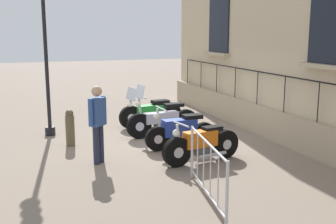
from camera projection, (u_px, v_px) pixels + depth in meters
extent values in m
plane|color=gray|center=(172.00, 141.00, 11.04)|extent=(60.00, 60.00, 0.00)
cube|color=tan|center=(257.00, 119.00, 11.83)|extent=(0.20, 11.98, 0.85)
cube|color=black|center=(333.00, 4.00, 8.84)|extent=(0.06, 1.36, 2.54)
cube|color=tan|center=(325.00, 67.00, 9.07)|extent=(0.24, 1.56, 0.10)
cube|color=black|center=(219.00, 13.00, 13.70)|extent=(0.06, 1.36, 2.54)
cube|color=tan|center=(216.00, 54.00, 13.92)|extent=(0.24, 1.56, 0.10)
cube|color=black|center=(258.00, 71.00, 11.56)|extent=(0.03, 10.06, 0.03)
cylinder|color=black|center=(188.00, 71.00, 16.28)|extent=(0.02, 0.02, 0.92)
cylinder|color=black|center=(201.00, 75.00, 15.12)|extent=(0.02, 0.02, 0.92)
cylinder|color=black|center=(217.00, 78.00, 13.96)|extent=(0.02, 0.02, 0.92)
cylinder|color=black|center=(235.00, 83.00, 12.81)|extent=(0.02, 0.02, 0.92)
cylinder|color=black|center=(257.00, 88.00, 11.65)|extent=(0.02, 0.02, 0.92)
cylinder|color=black|center=(284.00, 94.00, 10.49)|extent=(0.02, 0.02, 0.92)
cylinder|color=black|center=(318.00, 102.00, 9.33)|extent=(0.02, 0.02, 0.92)
cylinder|color=black|center=(130.00, 117.00, 12.38)|extent=(0.70, 0.23, 0.69)
cylinder|color=silver|center=(130.00, 117.00, 12.38)|extent=(0.26, 0.19, 0.24)
cylinder|color=black|center=(170.00, 113.00, 12.99)|extent=(0.70, 0.23, 0.69)
cylinder|color=silver|center=(170.00, 113.00, 12.99)|extent=(0.26, 0.19, 0.24)
cube|color=#1E842D|center=(149.00, 110.00, 12.63)|extent=(0.95, 0.46, 0.28)
cube|color=#4C4C51|center=(152.00, 116.00, 12.71)|extent=(0.58, 0.34, 0.24)
cube|color=black|center=(160.00, 102.00, 12.75)|extent=(0.55, 0.37, 0.10)
cylinder|color=silver|center=(132.00, 108.00, 12.35)|extent=(0.17, 0.08, 0.56)
cylinder|color=silver|center=(133.00, 99.00, 12.31)|extent=(0.14, 0.74, 0.04)
sphere|color=white|center=(130.00, 105.00, 12.29)|extent=(0.16, 0.16, 0.16)
cylinder|color=silver|center=(160.00, 121.00, 12.66)|extent=(0.82, 0.19, 0.08)
cube|color=silver|center=(131.00, 94.00, 12.26)|extent=(0.20, 0.62, 0.36)
cylinder|color=black|center=(139.00, 126.00, 11.26)|extent=(0.70, 0.19, 0.69)
cylinder|color=silver|center=(139.00, 126.00, 11.26)|extent=(0.25, 0.17, 0.24)
cylinder|color=black|center=(186.00, 121.00, 11.86)|extent=(0.70, 0.19, 0.69)
cylinder|color=silver|center=(186.00, 121.00, 11.86)|extent=(0.25, 0.17, 0.24)
cube|color=#B2B2BC|center=(161.00, 117.00, 11.50)|extent=(0.98, 0.36, 0.29)
cube|color=#4C4C51|center=(165.00, 125.00, 11.59)|extent=(0.60, 0.27, 0.24)
cube|color=black|center=(174.00, 105.00, 11.60)|extent=(0.56, 0.29, 0.10)
cylinder|color=silver|center=(141.00, 112.00, 11.20)|extent=(0.16, 0.07, 0.80)
cylinder|color=silver|center=(142.00, 97.00, 11.15)|extent=(0.09, 0.60, 0.04)
sphere|color=white|center=(138.00, 104.00, 11.13)|extent=(0.16, 0.16, 0.16)
cylinder|color=silver|center=(173.00, 129.00, 11.56)|extent=(0.87, 0.16, 0.08)
cube|color=silver|center=(140.00, 92.00, 11.09)|extent=(0.17, 0.50, 0.36)
cylinder|color=black|center=(157.00, 139.00, 10.12)|extent=(0.61, 0.15, 0.61)
cylinder|color=silver|center=(157.00, 139.00, 10.12)|extent=(0.22, 0.16, 0.21)
cylinder|color=black|center=(204.00, 134.00, 10.57)|extent=(0.61, 0.15, 0.61)
cylinder|color=silver|center=(204.00, 134.00, 10.57)|extent=(0.22, 0.16, 0.21)
cube|color=#1E389E|center=(180.00, 127.00, 10.28)|extent=(0.84, 0.35, 0.40)
cube|color=#4C4C51|center=(183.00, 137.00, 10.37)|extent=(0.51, 0.27, 0.21)
cube|color=black|center=(192.00, 116.00, 10.36)|extent=(0.48, 0.30, 0.10)
cylinder|color=silver|center=(159.00, 124.00, 10.06)|extent=(0.16, 0.06, 0.75)
cylinder|color=silver|center=(161.00, 108.00, 10.01)|extent=(0.05, 0.72, 0.04)
sphere|color=white|center=(156.00, 116.00, 10.00)|extent=(0.16, 0.16, 0.16)
cylinder|color=silver|center=(192.00, 143.00, 10.28)|extent=(0.76, 0.10, 0.08)
cylinder|color=black|center=(177.00, 152.00, 8.94)|extent=(0.67, 0.26, 0.66)
cylinder|color=silver|center=(177.00, 152.00, 8.94)|extent=(0.25, 0.21, 0.23)
cylinder|color=black|center=(225.00, 144.00, 9.57)|extent=(0.67, 0.26, 0.66)
cylinder|color=silver|center=(225.00, 144.00, 9.57)|extent=(0.25, 0.21, 0.23)
cube|color=orange|center=(200.00, 139.00, 9.19)|extent=(0.81, 0.40, 0.35)
cube|color=#4C4C51|center=(204.00, 149.00, 9.29)|extent=(0.50, 0.30, 0.23)
cube|color=black|center=(212.00, 129.00, 9.31)|extent=(0.47, 0.32, 0.10)
cylinder|color=silver|center=(179.00, 138.00, 8.91)|extent=(0.17, 0.09, 0.61)
cylinder|color=silver|center=(181.00, 124.00, 8.87)|extent=(0.14, 0.61, 0.04)
sphere|color=white|center=(176.00, 133.00, 8.85)|extent=(0.16, 0.16, 0.16)
cylinder|color=silver|center=(213.00, 155.00, 9.25)|extent=(0.70, 0.20, 0.08)
cylinder|color=black|center=(50.00, 131.00, 11.66)|extent=(0.28, 0.28, 0.24)
cylinder|color=black|center=(46.00, 63.00, 11.30)|extent=(0.10, 0.10, 4.01)
cylinder|color=#B7B7BF|center=(192.00, 152.00, 8.25)|extent=(0.05, 0.05, 1.05)
cylinder|color=#B7B7BF|center=(227.00, 195.00, 6.09)|extent=(0.05, 0.05, 1.05)
cylinder|color=#B7B7BF|center=(207.00, 142.00, 7.08)|extent=(0.44, 2.21, 0.04)
cylinder|color=#B7B7BF|center=(206.00, 191.00, 7.25)|extent=(0.44, 2.21, 0.04)
cylinder|color=#B7B7BF|center=(198.00, 155.00, 7.81)|extent=(0.02, 0.02, 0.87)
cylinder|color=#B7B7BF|center=(204.00, 162.00, 7.38)|extent=(0.02, 0.02, 0.87)
cylinder|color=#B7B7BF|center=(210.00, 170.00, 6.94)|extent=(0.02, 0.02, 0.87)
cylinder|color=#B7B7BF|center=(218.00, 180.00, 6.51)|extent=(0.02, 0.02, 0.87)
cylinder|color=brown|center=(70.00, 131.00, 10.56)|extent=(0.23, 0.23, 0.79)
sphere|color=brown|center=(69.00, 114.00, 10.48)|extent=(0.20, 0.20, 0.20)
cylinder|color=#23283D|center=(96.00, 145.00, 9.09)|extent=(0.14, 0.14, 0.86)
cylinder|color=#23283D|center=(101.00, 144.00, 9.23)|extent=(0.14, 0.14, 0.86)
cube|color=#2D4C8C|center=(97.00, 112.00, 9.01)|extent=(0.41, 0.41, 0.61)
sphere|color=tan|center=(97.00, 91.00, 8.93)|extent=(0.23, 0.23, 0.23)
cylinder|color=#2D4C8C|center=(91.00, 112.00, 8.82)|extent=(0.09, 0.09, 0.58)
cylinder|color=#2D4C8C|center=(103.00, 109.00, 9.20)|extent=(0.09, 0.09, 0.58)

